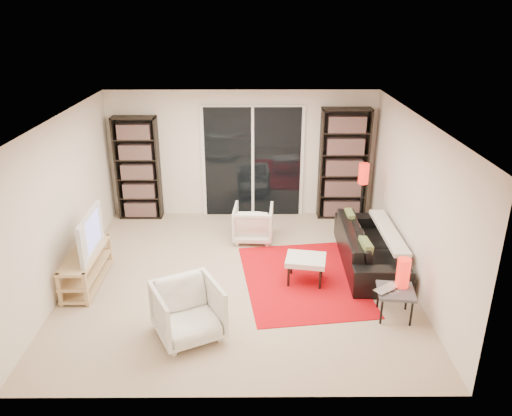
% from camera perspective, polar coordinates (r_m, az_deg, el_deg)
% --- Properties ---
extents(floor, '(5.00, 5.00, 0.00)m').
position_cam_1_polar(floor, '(7.61, -1.89, -7.85)').
color(floor, '#CCB393').
rests_on(floor, ground).
extents(wall_back, '(5.00, 0.02, 2.40)m').
position_cam_1_polar(wall_back, '(9.45, -1.60, 6.16)').
color(wall_back, '#F0E3CF').
rests_on(wall_back, ground).
extents(wall_front, '(5.00, 0.02, 2.40)m').
position_cam_1_polar(wall_front, '(4.85, -2.82, -10.35)').
color(wall_front, '#F0E3CF').
rests_on(wall_front, ground).
extents(wall_left, '(0.02, 5.00, 2.40)m').
position_cam_1_polar(wall_left, '(7.58, -21.25, 0.50)').
color(wall_left, '#F0E3CF').
rests_on(wall_left, ground).
extents(wall_right, '(0.02, 5.00, 2.40)m').
position_cam_1_polar(wall_right, '(7.44, 17.61, 0.59)').
color(wall_right, '#F0E3CF').
rests_on(wall_right, ground).
extents(ceiling, '(5.00, 5.00, 0.02)m').
position_cam_1_polar(ceiling, '(6.74, -2.15, 10.11)').
color(ceiling, white).
rests_on(ceiling, wall_back).
extents(sliding_door, '(1.92, 0.08, 2.16)m').
position_cam_1_polar(sliding_door, '(9.46, -0.38, 5.23)').
color(sliding_door, white).
rests_on(sliding_door, ground).
extents(bookshelf_left, '(0.80, 0.30, 1.95)m').
position_cam_1_polar(bookshelf_left, '(9.60, -13.35, 4.41)').
color(bookshelf_left, black).
rests_on(bookshelf_left, ground).
extents(bookshelf_right, '(0.90, 0.30, 2.10)m').
position_cam_1_polar(bookshelf_right, '(9.49, 9.99, 4.94)').
color(bookshelf_right, black).
rests_on(bookshelf_right, ground).
extents(tv_stand, '(0.41, 1.29, 0.50)m').
position_cam_1_polar(tv_stand, '(7.72, -18.81, -6.44)').
color(tv_stand, tan).
rests_on(tv_stand, floor).
extents(tv, '(0.17, 1.06, 0.61)m').
position_cam_1_polar(tv, '(7.48, -19.17, -2.80)').
color(tv, black).
rests_on(tv, tv_stand).
extents(rug, '(1.97, 2.48, 0.01)m').
position_cam_1_polar(rug, '(7.56, 5.34, -8.11)').
color(rug, red).
rests_on(rug, floor).
extents(sofa, '(0.89, 2.15, 0.62)m').
position_cam_1_polar(sofa, '(8.02, 12.86, -4.26)').
color(sofa, black).
rests_on(sofa, floor).
extents(armchair_back, '(0.71, 0.73, 0.62)m').
position_cam_1_polar(armchair_back, '(8.63, -0.32, -1.73)').
color(armchair_back, silver).
rests_on(armchair_back, floor).
extents(armchair_front, '(1.02, 1.03, 0.71)m').
position_cam_1_polar(armchair_front, '(6.25, -7.78, -11.61)').
color(armchair_front, silver).
rests_on(armchair_front, floor).
extents(ottoman, '(0.64, 0.56, 0.40)m').
position_cam_1_polar(ottoman, '(7.35, 5.71, -6.02)').
color(ottoman, silver).
rests_on(ottoman, floor).
extents(side_table, '(0.52, 0.52, 0.40)m').
position_cam_1_polar(side_table, '(6.78, 15.68, -9.34)').
color(side_table, '#45464A').
rests_on(side_table, floor).
extents(laptop, '(0.43, 0.40, 0.03)m').
position_cam_1_polar(laptop, '(6.70, 15.02, -9.10)').
color(laptop, silver).
rests_on(laptop, side_table).
extents(table_lamp, '(0.18, 0.18, 0.39)m').
position_cam_1_polar(table_lamp, '(6.77, 16.46, -7.11)').
color(table_lamp, red).
rests_on(table_lamp, side_table).
extents(floor_lamp, '(0.20, 0.20, 1.31)m').
position_cam_1_polar(floor_lamp, '(8.79, 12.12, 2.99)').
color(floor_lamp, black).
rests_on(floor_lamp, floor).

